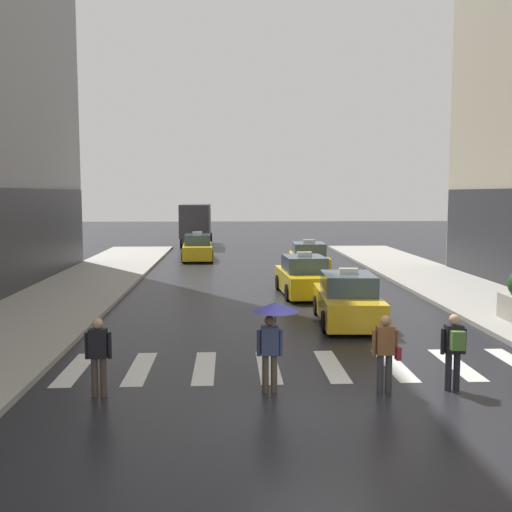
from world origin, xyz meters
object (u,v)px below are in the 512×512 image
Objects in this scene: box_truck at (196,223)px; pedestrian_plain_coat at (98,352)px; taxi_third at (309,260)px; pedestrian_with_umbrella at (273,322)px; taxi_fourth at (198,249)px; pedestrian_with_backpack at (454,346)px; taxi_lead at (348,301)px; taxi_second at (304,277)px; pedestrian_with_handbag at (386,349)px.

pedestrian_plain_coat is (-0.13, -35.54, -0.91)m from box_truck.
pedestrian_with_umbrella reaches higher than taxi_third.
taxi_third is 2.78× the size of pedestrian_plain_coat.
taxi_fourth is 2.79× the size of pedestrian_with_backpack.
pedestrian_plain_coat is (-6.53, -6.83, 0.21)m from taxi_lead.
taxi_second is 0.61× the size of box_truck.
pedestrian_with_backpack and pedestrian_plain_coat have the same top height.
taxi_third is at bearing 88.36° from taxi_lead.
pedestrian_with_backpack is at bearing -0.03° from pedestrian_plain_coat.
taxi_second is 2.81× the size of pedestrian_with_handbag.
pedestrian_with_umbrella is (-3.26, -18.98, 0.79)m from taxi_third.
taxi_lead is 1.01× the size of taxi_third.
taxi_lead is at bearing -91.64° from taxi_third.
taxi_third is (0.35, 12.21, 0.00)m from taxi_lead.
pedestrian_with_umbrella reaches higher than taxi_second.
taxi_lead is at bearing 85.35° from pedestrian_with_handbag.
taxi_lead is 2.38× the size of pedestrian_with_umbrella.
box_truck reaches higher than pedestrian_plain_coat.
pedestrian_with_handbag is at bearing -92.72° from taxi_third.
pedestrian_with_umbrella reaches higher than pedestrian_with_handbag.
pedestrian_with_backpack is 1.46m from pedestrian_with_handbag.
taxi_lead is at bearing 97.54° from pedestrian_with_backpack.
taxi_lead is 5.54m from taxi_second.
pedestrian_plain_coat is (-5.79, -12.32, 0.21)m from taxi_second.
taxi_lead is at bearing 66.72° from pedestrian_with_umbrella.
taxi_fourth is at bearing 132.38° from taxi_third.
taxi_third reaches higher than pedestrian_plain_coat.
taxi_third is at bearing -47.62° from taxi_fourth.
pedestrian_with_backpack is at bearing -0.97° from pedestrian_with_umbrella.
taxi_lead is at bearing -82.31° from taxi_second.
taxi_lead and taxi_fourth have the same top height.
taxi_second is 1.00× the size of taxi_fourth.
taxi_third is 19.07m from pedestrian_with_handbag.
box_truck is at bearing 99.34° from pedestrian_with_handbag.
pedestrian_with_handbag is at bearing -1.83° from pedestrian_with_umbrella.
pedestrian_with_umbrella is (-2.91, -6.77, 0.79)m from taxi_lead.
taxi_second is at bearing 97.69° from taxi_lead.
pedestrian_with_umbrella is at bearing -84.38° from box_truck.
box_truck is at bearing 95.62° from pedestrian_with_umbrella.
pedestrian_with_handbag is at bearing -89.14° from taxi_second.
taxi_lead is 9.45m from pedestrian_plain_coat.
taxi_third is 2.78× the size of pedestrian_with_backpack.
pedestrian_with_umbrella is at bearing -99.76° from taxi_third.
pedestrian_with_backpack is 1.00× the size of pedestrian_plain_coat.
taxi_fourth is at bearing 107.04° from taxi_lead.
pedestrian_with_backpack is (0.55, -19.04, 0.25)m from taxi_third.
taxi_fourth is 25.90m from pedestrian_with_umbrella.
pedestrian_with_backpack is at bearing -82.39° from taxi_second.
taxi_lead is 6.90m from pedestrian_with_backpack.
pedestrian_with_backpack is at bearing -82.46° from taxi_lead.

